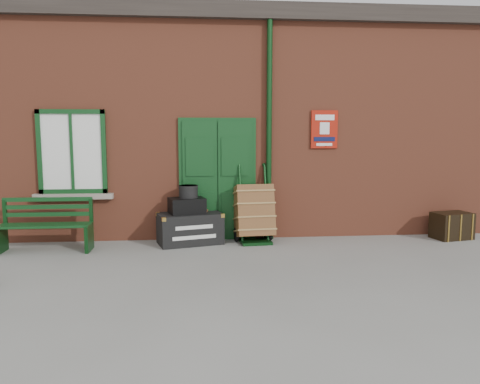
{
  "coord_description": "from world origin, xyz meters",
  "views": [
    {
      "loc": [
        -0.67,
        -7.15,
        1.99
      ],
      "look_at": [
        0.04,
        0.6,
        1.0
      ],
      "focal_mm": 35.0,
      "sensor_mm": 36.0,
      "label": 1
    }
  ],
  "objects": [
    {
      "name": "strongbox",
      "position": [
        -0.87,
        1.16,
        0.69
      ],
      "size": [
        0.71,
        0.59,
        0.28
      ],
      "primitive_type": "cube",
      "rotation": [
        0.0,
        0.0,
        0.27
      ],
      "color": "black",
      "rests_on": "houdini_trunk"
    },
    {
      "name": "hatbox",
      "position": [
        -0.84,
        1.19,
        0.94
      ],
      "size": [
        0.41,
        0.41,
        0.22
      ],
      "primitive_type": "cylinder",
      "rotation": [
        0.0,
        0.0,
        0.27
      ],
      "color": "black",
      "rests_on": "strongbox"
    },
    {
      "name": "suitcase_front",
      "position": [
        -0.53,
        1.25,
        0.29
      ],
      "size": [
        0.36,
        0.46,
        0.58
      ],
      "primitive_type": "cube",
      "rotation": [
        0.0,
        -0.24,
        -0.16
      ],
      "color": "tan",
      "rests_on": "ground"
    },
    {
      "name": "station_building",
      "position": [
        -0.0,
        3.49,
        2.16
      ],
      "size": [
        10.3,
        4.3,
        4.36
      ],
      "color": "#984A31",
      "rests_on": "ground"
    },
    {
      "name": "porter_trolley",
      "position": [
        0.35,
        1.22,
        0.54
      ],
      "size": [
        0.74,
        0.79,
        1.4
      ],
      "rotation": [
        0.0,
        0.0,
        0.09
      ],
      "color": "black",
      "rests_on": "ground"
    },
    {
      "name": "suitcase_back",
      "position": [
        -0.71,
        1.25,
        0.34
      ],
      "size": [
        0.4,
        0.51,
        0.68
      ],
      "primitive_type": "cube",
      "rotation": [
        0.0,
        -0.22,
        -0.16
      ],
      "color": "tan",
      "rests_on": "ground"
    },
    {
      "name": "bench",
      "position": [
        -3.23,
        0.88,
        0.47
      ],
      "size": [
        1.5,
        0.47,
        0.93
      ],
      "rotation": [
        0.0,
        0.0,
        -0.0
      ],
      "color": "#103B17",
      "rests_on": "ground"
    },
    {
      "name": "houdini_trunk",
      "position": [
        -0.82,
        1.16,
        0.28
      ],
      "size": [
        1.23,
        0.88,
        0.56
      ],
      "primitive_type": "cube",
      "rotation": [
        0.0,
        0.0,
        0.27
      ],
      "color": "black",
      "rests_on": "ground"
    },
    {
      "name": "ground",
      "position": [
        0.0,
        0.0,
        0.0
      ],
      "size": [
        80.0,
        80.0,
        0.0
      ],
      "primitive_type": "plane",
      "color": "gray",
      "rests_on": "ground"
    },
    {
      "name": "dark_trunk",
      "position": [
        4.1,
        1.11,
        0.25
      ],
      "size": [
        0.77,
        0.58,
        0.5
      ],
      "primitive_type": "cube",
      "rotation": [
        0.0,
        0.0,
        0.21
      ],
      "color": "black",
      "rests_on": "ground"
    }
  ]
}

